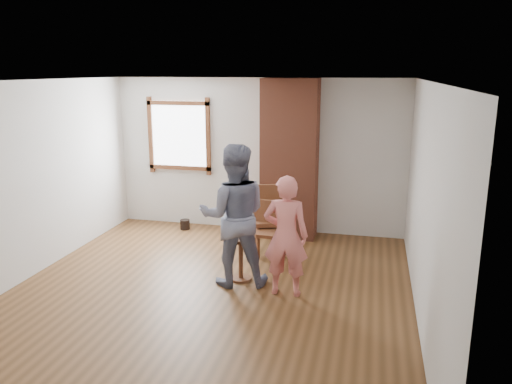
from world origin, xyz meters
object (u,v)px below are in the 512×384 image
at_px(person_pink, 286,236).
at_px(man, 234,216).
at_px(dining_chair_left, 266,227).
at_px(side_table, 241,251).
at_px(stoneware_crock, 265,223).
at_px(dining_chair_right, 269,215).

bearing_deg(person_pink, man, -15.19).
relative_size(dining_chair_left, person_pink, 0.58).
distance_m(side_table, man, 0.53).
relative_size(dining_chair_left, side_table, 1.46).
bearing_deg(man, dining_chair_left, -119.21).
xyz_separation_m(stoneware_crock, dining_chair_right, (0.22, -0.72, 0.36)).
distance_m(stoneware_crock, dining_chair_left, 1.12).
xyz_separation_m(dining_chair_left, dining_chair_right, (-0.02, 0.34, 0.08)).
height_order(dining_chair_right, man, man).
bearing_deg(stoneware_crock, dining_chair_left, -77.11).
height_order(side_table, person_pink, person_pink).
relative_size(dining_chair_left, dining_chair_right, 0.85).
height_order(stoneware_crock, dining_chair_right, dining_chair_right).
height_order(dining_chair_right, side_table, dining_chair_right).
bearing_deg(side_table, man, -114.62).
bearing_deg(dining_chair_right, side_table, -115.82).
bearing_deg(dining_chair_right, stoneware_crock, 88.61).
height_order(stoneware_crock, man, man).
relative_size(stoneware_crock, dining_chair_left, 0.50).
height_order(dining_chair_left, person_pink, person_pink).
relative_size(stoneware_crock, side_table, 0.73).
height_order(man, person_pink, man).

